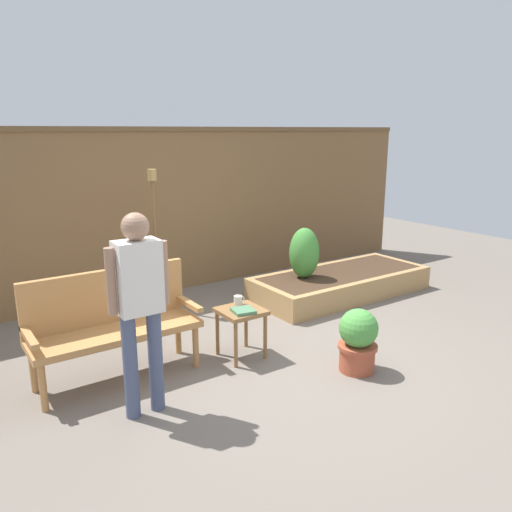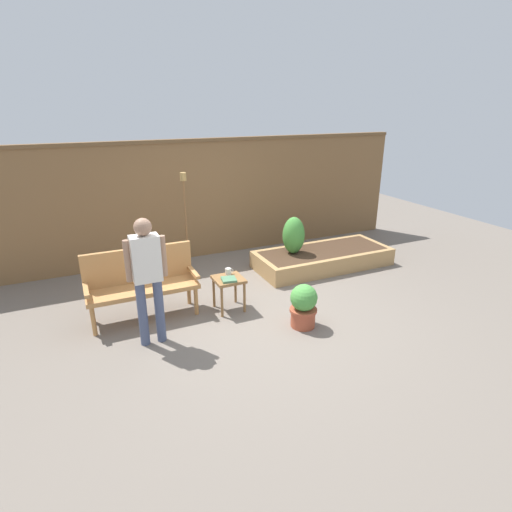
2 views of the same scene
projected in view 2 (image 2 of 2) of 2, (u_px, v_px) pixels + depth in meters
name	position (u px, v px, depth m)	size (l,w,h in m)	color
ground_plane	(257.00, 314.00, 5.68)	(14.00, 14.00, 0.00)	#70665B
fence_back	(198.00, 199.00, 7.51)	(8.40, 0.14, 2.16)	brown
garden_bench	(141.00, 279.00, 5.46)	(1.44, 0.48, 0.94)	#B77F47
side_table	(229.00, 283.00, 5.68)	(0.40, 0.40, 0.48)	olive
cup_on_table	(228.00, 271.00, 5.74)	(0.12, 0.08, 0.09)	silver
book_on_table	(229.00, 279.00, 5.56)	(0.19, 0.19, 0.03)	#4C7A56
potted_boxwood	(304.00, 305.00, 5.27)	(0.36, 0.36, 0.58)	#A84C33
raised_planter_bed	(323.00, 258.00, 7.30)	(2.40, 1.00, 0.30)	#AD8451
shrub_near_bench	(294.00, 235.00, 7.00)	(0.38, 0.38, 0.64)	brown
tiki_torch	(185.00, 205.00, 6.81)	(0.10, 0.10, 1.68)	brown
person_by_bench	(147.00, 271.00, 4.69)	(0.47, 0.20, 1.56)	#475170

